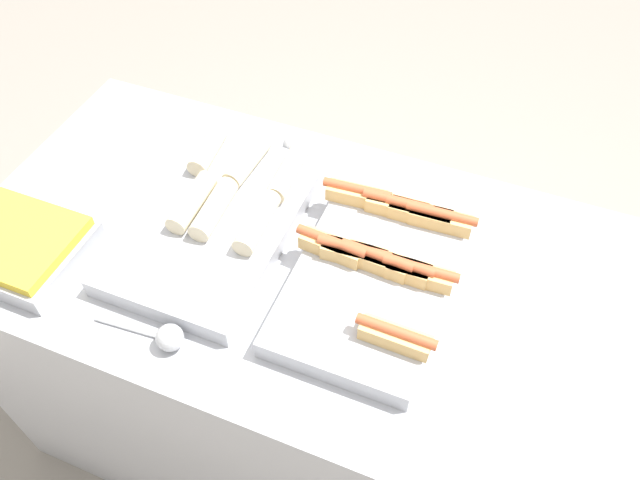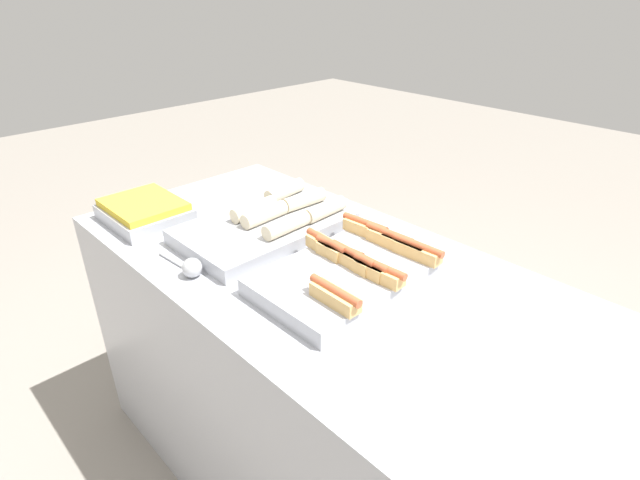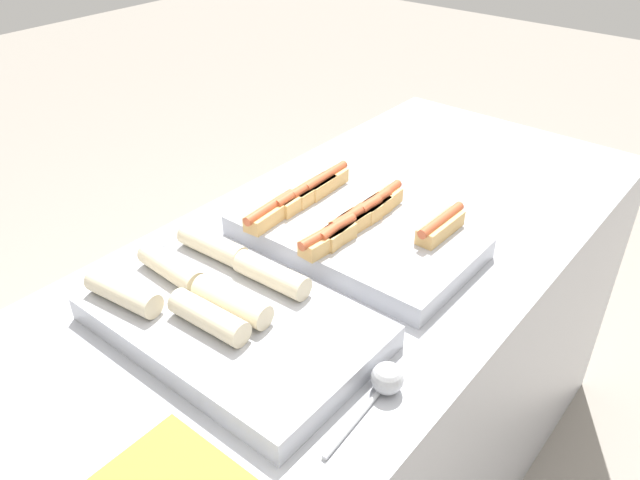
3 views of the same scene
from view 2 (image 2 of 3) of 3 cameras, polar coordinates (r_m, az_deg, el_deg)
counter at (r=1.72m, az=2.58°, el=-17.54°), size 1.90×0.83×0.93m
tray_hotdogs at (r=1.40m, az=4.10°, el=-3.17°), size 0.36×0.55×0.10m
tray_wraps at (r=1.66m, az=-5.81°, el=1.86°), size 0.34×0.55×0.10m
tray_side_front at (r=1.84m, az=-19.42°, el=3.11°), size 0.29×0.24×0.07m
serving_spoon_near at (r=1.47m, az=-14.57°, el=-3.04°), size 0.21×0.06×0.06m
serving_spoon_far at (r=1.81m, az=2.54°, el=3.94°), size 0.21×0.06×0.06m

